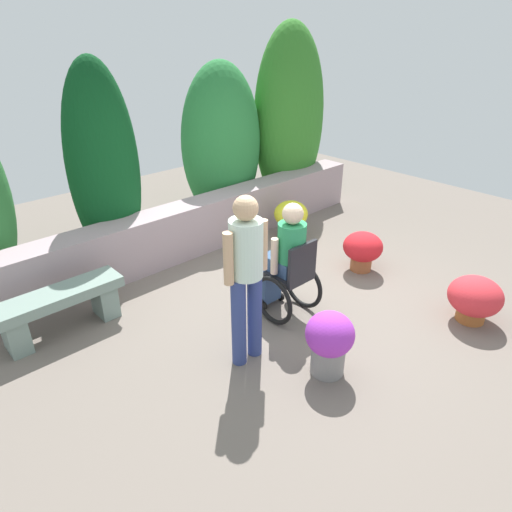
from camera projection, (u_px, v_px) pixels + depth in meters
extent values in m
plane|color=#6E635A|center=(288.00, 305.00, 5.28)|extent=(11.31, 11.31, 0.00)
cube|color=#A08B91|center=(190.00, 228.00, 6.37)|extent=(6.38, 0.43, 0.73)
ellipsoid|color=#0D431C|center=(104.00, 168.00, 5.67)|extent=(0.93, 0.65, 2.64)
ellipsoid|color=#287938|center=(222.00, 144.00, 7.13)|extent=(1.38, 0.97, 2.48)
ellipsoid|color=#327C28|center=(289.00, 118.00, 7.67)|extent=(1.37, 0.96, 3.01)
cube|color=gray|center=(16.00, 335.00, 4.47)|extent=(0.20, 0.31, 0.37)
cube|color=gray|center=(105.00, 300.00, 5.04)|extent=(0.20, 0.31, 0.37)
cube|color=gray|center=(58.00, 296.00, 4.64)|extent=(1.30, 0.36, 0.12)
cube|color=black|center=(289.00, 275.00, 4.90)|extent=(0.40, 0.40, 0.06)
cube|color=black|center=(302.00, 262.00, 4.68)|extent=(0.40, 0.04, 0.40)
cube|color=black|center=(268.00, 295.00, 5.29)|extent=(0.28, 0.12, 0.03)
torus|color=black|center=(273.00, 300.00, 4.86)|extent=(0.05, 0.56, 0.56)
torus|color=black|center=(303.00, 285.00, 5.15)|extent=(0.05, 0.56, 0.56)
cylinder|color=black|center=(263.00, 305.00, 5.18)|extent=(0.03, 0.10, 0.10)
cylinder|color=black|center=(281.00, 297.00, 5.35)|extent=(0.03, 0.10, 0.10)
cube|color=#354F78|center=(283.00, 263.00, 4.92)|extent=(0.30, 0.40, 0.16)
cube|color=#354F78|center=(269.00, 283.00, 5.20)|extent=(0.26, 0.14, 0.43)
cylinder|color=#298D53|center=(292.00, 246.00, 4.72)|extent=(0.30, 0.30, 0.50)
cylinder|color=beige|center=(274.00, 256.00, 4.68)|extent=(0.08, 0.08, 0.40)
cylinder|color=beige|center=(299.00, 246.00, 4.91)|extent=(0.08, 0.08, 0.40)
sphere|color=beige|center=(293.00, 214.00, 4.56)|extent=(0.22, 0.22, 0.22)
cylinder|color=navy|center=(239.00, 322.00, 4.19)|extent=(0.14, 0.14, 0.92)
cylinder|color=navy|center=(255.00, 314.00, 4.31)|extent=(0.14, 0.14, 0.92)
cylinder|color=silver|center=(246.00, 249.00, 3.92)|extent=(0.30, 0.30, 0.54)
cylinder|color=tan|center=(228.00, 259.00, 3.81)|extent=(0.09, 0.09, 0.48)
cylinder|color=tan|center=(263.00, 245.00, 4.05)|extent=(0.09, 0.09, 0.48)
sphere|color=tan|center=(246.00, 208.00, 3.75)|extent=(0.22, 0.22, 0.22)
cylinder|color=#A95E2C|center=(471.00, 312.00, 4.98)|extent=(0.30, 0.30, 0.19)
ellipsoid|color=#2D7232|center=(474.00, 301.00, 4.91)|extent=(0.33, 0.33, 0.15)
ellipsoid|color=red|center=(475.00, 296.00, 4.88)|extent=(0.57, 0.57, 0.42)
cylinder|color=slate|center=(290.00, 230.00, 6.85)|extent=(0.38, 0.38, 0.30)
ellipsoid|color=#244E11|center=(291.00, 217.00, 6.76)|extent=(0.42, 0.42, 0.14)
ellipsoid|color=yellow|center=(291.00, 214.00, 6.73)|extent=(0.50, 0.50, 0.39)
cylinder|color=gray|center=(328.00, 358.00, 4.21)|extent=(0.32, 0.32, 0.32)
ellipsoid|color=#1C4B22|center=(329.00, 340.00, 4.11)|extent=(0.35, 0.35, 0.15)
ellipsoid|color=purple|center=(330.00, 334.00, 4.08)|extent=(0.45, 0.45, 0.42)
cylinder|color=#A55834|center=(361.00, 262.00, 6.00)|extent=(0.28, 0.28, 0.23)
ellipsoid|color=#0F4F0A|center=(362.00, 251.00, 5.93)|extent=(0.31, 0.31, 0.13)
ellipsoid|color=red|center=(363.00, 247.00, 5.90)|extent=(0.52, 0.52, 0.38)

